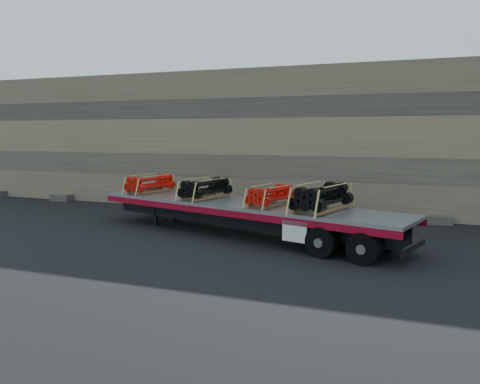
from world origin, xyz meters
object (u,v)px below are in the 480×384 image
(bundle_front, at_px, (150,184))
(bundle_midfront, at_px, (206,189))
(trailer, at_px, (242,219))
(bundle_rear, at_px, (322,198))
(bundle_midrear, at_px, (271,196))

(bundle_front, xyz_separation_m, bundle_midfront, (3.06, -0.88, 0.01))
(trailer, bearing_deg, bundle_rear, 0.00)
(bundle_front, height_order, bundle_midrear, bundle_front)
(trailer, height_order, bundle_midrear, bundle_midrear)
(bundle_midfront, distance_m, bundle_rear, 5.11)
(bundle_front, relative_size, bundle_midrear, 1.08)
(trailer, xyz_separation_m, bundle_front, (-4.81, 1.39, 1.01))
(bundle_midrear, relative_size, bundle_rear, 0.79)
(trailer, relative_size, bundle_rear, 5.23)
(bundle_front, distance_m, bundle_midfront, 3.19)
(trailer, bearing_deg, bundle_midrear, 0.00)
(bundle_midrear, bearing_deg, trailer, 180.00)
(bundle_rear, bearing_deg, bundle_front, -180.00)
(bundle_midfront, height_order, bundle_midrear, bundle_midfront)
(trailer, bearing_deg, bundle_midfront, 180.00)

